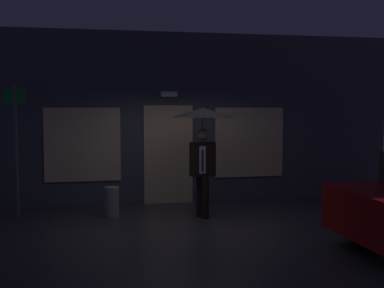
% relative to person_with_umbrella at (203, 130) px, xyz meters
% --- Properties ---
extents(ground_plane, '(18.00, 18.00, 0.00)m').
position_rel_person_with_umbrella_xyz_m(ground_plane, '(-0.42, -0.57, -1.71)').
color(ground_plane, '#38353A').
extents(building_facade, '(10.68, 0.48, 3.83)m').
position_rel_person_with_umbrella_xyz_m(building_facade, '(-0.42, 1.78, 0.19)').
color(building_facade, '#4C4C56').
rests_on(building_facade, ground).
extents(person_with_umbrella, '(1.20, 1.20, 2.15)m').
position_rel_person_with_umbrella_xyz_m(person_with_umbrella, '(0.00, 0.00, 0.00)').
color(person_with_umbrella, black).
rests_on(person_with_umbrella, ground).
extents(street_sign_post, '(0.40, 0.07, 2.62)m').
position_rel_person_with_umbrella_xyz_m(street_sign_post, '(-3.55, 0.67, -0.24)').
color(street_sign_post, '#595B60').
rests_on(street_sign_post, ground).
extents(sidewalk_bollard, '(0.28, 0.28, 0.59)m').
position_rel_person_with_umbrella_xyz_m(sidewalk_bollard, '(-1.74, 0.46, -1.42)').
color(sidewalk_bollard, '#9E998E').
rests_on(sidewalk_bollard, ground).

